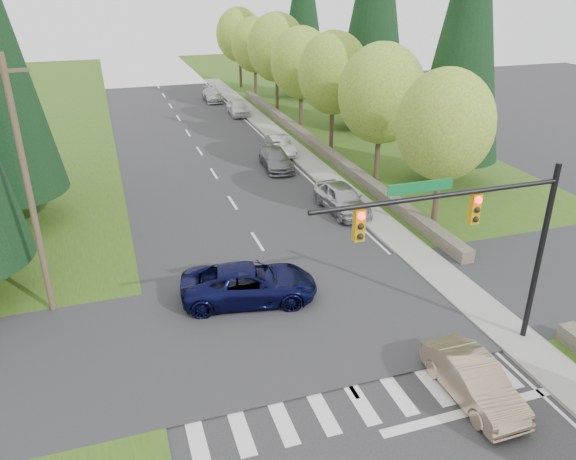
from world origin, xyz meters
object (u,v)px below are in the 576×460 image
suv_navy (249,284)px  parked_car_e (212,95)px  sedan_champagne (473,380)px  parked_car_c (280,145)px  parked_car_b (276,159)px  parked_car_d (238,107)px  parked_car_a (342,198)px

suv_navy → parked_car_e: suv_navy is taller
sedan_champagne → suv_navy: (-5.23, 7.92, 0.09)m
sedan_champagne → parked_car_c: size_ratio=1.04×
suv_navy → parked_car_c: 20.47m
parked_car_b → parked_car_d: size_ratio=1.07×
parked_car_d → parked_car_b: bearing=-92.3°
parked_car_c → parked_car_e: parked_car_c is taller
parked_car_c → parked_car_e: size_ratio=0.92×
parked_car_a → parked_car_c: size_ratio=1.17×
parked_car_c → suv_navy: bearing=-110.6°
parked_car_a → parked_car_d: 24.75m
parked_car_a → parked_car_c: bearing=87.2°
parked_car_d → parked_car_c: bearing=-87.8°
parked_car_a → sedan_champagne: bearing=-100.7°
sedan_champagne → parked_car_b: (0.89, 23.95, -0.03)m
parked_car_b → parked_car_a: bearing=-76.9°
suv_navy → parked_car_e: (6.31, 39.23, -0.15)m
parked_car_c → parked_car_d: 13.19m
suv_navy → parked_car_c: suv_navy is taller
parked_car_a → parked_car_e: 31.71m
parked_car_d → parked_car_e: parked_car_d is taller
parked_car_a → parked_car_b: parked_car_a is taller
parked_car_e → sedan_champagne: bearing=-90.3°
parked_car_a → parked_car_b: bearing=95.7°
parked_car_b → parked_car_d: parked_car_d is taller
sedan_champagne → parked_car_d: (2.15, 40.21, 0.03)m
parked_car_a → parked_car_e: size_ratio=1.07×
parked_car_a → parked_car_c: parked_car_a is taller
sedan_champagne → parked_car_e: (1.09, 47.15, -0.06)m
parked_car_b → sedan_champagne: bearing=-87.5°
sedan_champagne → suv_navy: suv_navy is taller
parked_car_a → suv_navy: bearing=-137.2°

